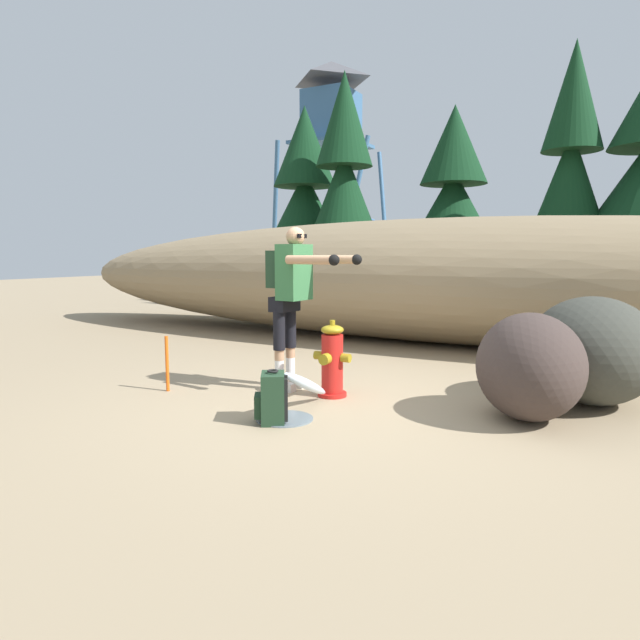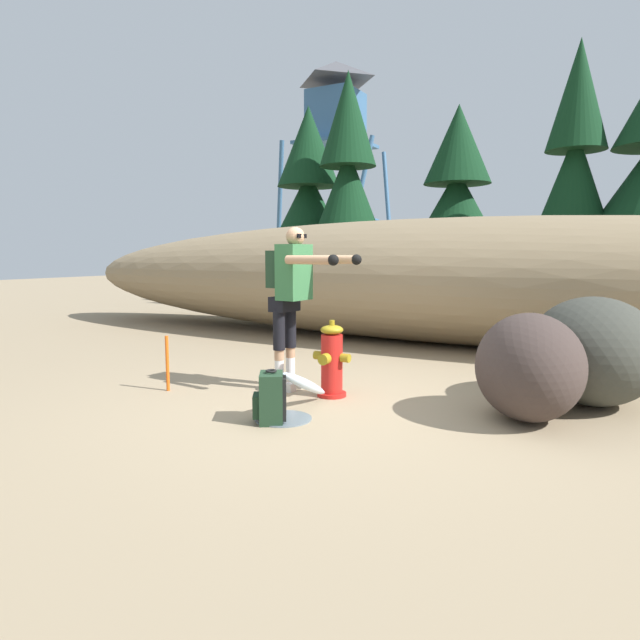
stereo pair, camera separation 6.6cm
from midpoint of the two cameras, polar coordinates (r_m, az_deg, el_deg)
ground_plane at (r=5.60m, az=1.86°, el=-8.66°), size 56.00×56.00×0.04m
dirt_embankment at (r=9.44m, az=13.92°, el=3.94°), size 16.42×3.20×2.06m
fire_hydrant at (r=5.75m, az=1.53°, el=-4.27°), size 0.40×0.35×0.80m
hydrant_water_jet at (r=5.24m, az=-1.78°, el=-7.51°), size 0.52×1.05×0.46m
utility_worker at (r=5.95m, az=-2.53°, el=3.36°), size 1.00×0.59×1.76m
spare_backpack at (r=4.93m, az=-4.71°, el=-8.02°), size 0.36×0.36×0.47m
boulder_large at (r=5.28m, az=21.06°, el=-4.51°), size 1.21×1.40×0.96m
boulder_mid at (r=6.08m, az=26.54°, el=-2.83°), size 1.53×1.73×1.06m
pine_tree_far_left at (r=15.63m, az=-1.06°, el=12.21°), size 2.64×2.64×5.45m
pine_tree_left at (r=14.36m, az=3.00°, el=13.91°), size 2.19×2.19×5.96m
pine_tree_center at (r=14.13m, az=14.01°, el=12.10°), size 2.48×2.48×5.01m
pine_tree_right at (r=13.05m, az=24.85°, el=13.84°), size 1.87×1.87×5.83m
watchtower at (r=21.38m, az=1.73°, el=19.76°), size 4.08×4.08×8.34m
survey_stake at (r=6.21m, az=-15.12°, el=-4.33°), size 0.04×0.04×0.60m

